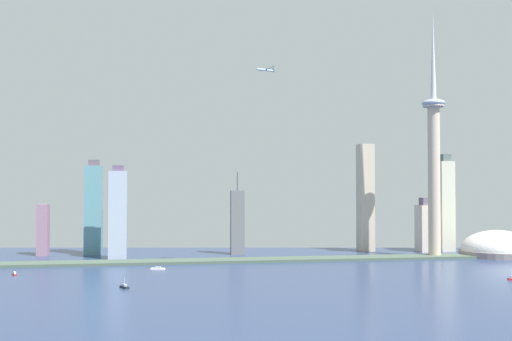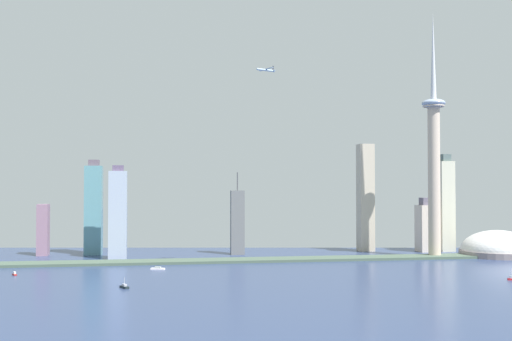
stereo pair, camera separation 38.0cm
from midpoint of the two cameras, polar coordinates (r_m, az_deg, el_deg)
The scene contains 15 objects.
waterfront_pier at distance 825.94m, azimuth 0.29°, elevation -8.19°, with size 871.31×41.11×3.36m, color #475A4A.
observation_tower at distance 902.86m, azimuth 15.98°, elevation 1.51°, with size 32.55×32.55×343.18m.
stadium_dome at distance 950.00m, azimuth 21.30°, elevation -6.85°, with size 107.29×107.29×56.46m.
skyscraper_0 at distance 941.62m, azimuth -18.95°, elevation -5.16°, with size 15.26×21.18×73.04m.
skyscraper_1 at distance 903.06m, azimuth -1.73°, elevation -4.77°, with size 19.59×12.61×118.92m.
skyscraper_3 at distance 864.17m, azimuth -12.56°, elevation -3.91°, with size 24.30×17.62×127.00m.
skyscraper_4 at distance 989.35m, azimuth 17.02°, elevation -3.03°, with size 21.58×17.75×147.62m.
skyscraper_5 at distance 966.79m, azimuth 9.99°, elevation -2.45°, with size 22.29×22.98×163.32m.
skyscraper_6 at distance 978.62m, azimuth 15.27°, elevation -5.00°, with size 23.78×27.91×81.51m.
skyscraper_7 at distance 932.63m, azimuth -14.68°, elevation -3.43°, with size 24.72×26.97×137.11m.
boat_0 at distance 751.44m, azimuth -9.00°, elevation -8.86°, with size 17.22×9.99×3.58m.
boat_1 at distance 712.27m, azimuth 22.39°, elevation -9.14°, with size 8.98×4.98×11.71m.
boat_3 at distance 621.91m, azimuth -11.98°, elevation -10.37°, with size 9.88×13.54×10.35m.
boat_4 at distance 745.88m, azimuth -21.27°, elevation -8.83°, with size 6.64×8.81×3.94m.
airplane at distance 758.50m, azimuth 0.89°, elevation 9.21°, with size 25.03×26.21×7.57m.
Camera 1 is at (-133.74, -282.69, 97.33)m, focal length 43.64 mm.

